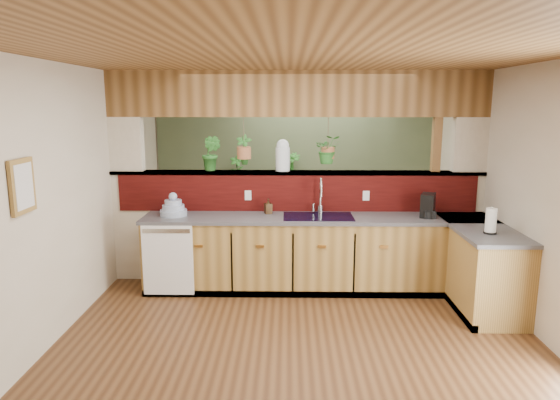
{
  "coord_description": "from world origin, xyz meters",
  "views": [
    {
      "loc": [
        -0.1,
        -4.77,
        2.22
      ],
      "look_at": [
        -0.2,
        0.7,
        1.15
      ],
      "focal_mm": 32.0,
      "sensor_mm": 36.0,
      "label": 1
    }
  ],
  "objects_px": {
    "glass_jar": "(283,155)",
    "dish_stack": "(173,208)",
    "faucet": "(320,194)",
    "coffee_maker": "(428,206)",
    "soap_dispenser": "(268,206)",
    "paper_towel": "(491,221)",
    "shelving_console": "(267,209)"
  },
  "relations": [
    {
      "from": "glass_jar",
      "to": "dish_stack",
      "type": "bearing_deg",
      "value": -164.68
    },
    {
      "from": "faucet",
      "to": "glass_jar",
      "type": "relative_size",
      "value": 1.14
    },
    {
      "from": "dish_stack",
      "to": "coffee_maker",
      "type": "xyz_separation_m",
      "value": [
        3.0,
        -0.03,
        0.04
      ]
    },
    {
      "from": "soap_dispenser",
      "to": "paper_towel",
      "type": "relative_size",
      "value": 0.66
    },
    {
      "from": "faucet",
      "to": "paper_towel",
      "type": "height_order",
      "value": "faucet"
    },
    {
      "from": "soap_dispenser",
      "to": "paper_towel",
      "type": "distance_m",
      "value": 2.48
    },
    {
      "from": "soap_dispenser",
      "to": "shelving_console",
      "type": "distance_m",
      "value": 2.19
    },
    {
      "from": "paper_towel",
      "to": "glass_jar",
      "type": "height_order",
      "value": "glass_jar"
    },
    {
      "from": "faucet",
      "to": "coffee_maker",
      "type": "distance_m",
      "value": 1.27
    },
    {
      "from": "soap_dispenser",
      "to": "glass_jar",
      "type": "relative_size",
      "value": 0.48
    },
    {
      "from": "faucet",
      "to": "shelving_console",
      "type": "bearing_deg",
      "value": 109.14
    },
    {
      "from": "soap_dispenser",
      "to": "glass_jar",
      "type": "distance_m",
      "value": 0.66
    },
    {
      "from": "coffee_maker",
      "to": "glass_jar",
      "type": "bearing_deg",
      "value": -170.61
    },
    {
      "from": "faucet",
      "to": "soap_dispenser",
      "type": "xyz_separation_m",
      "value": [
        -0.63,
        -0.01,
        -0.15
      ]
    },
    {
      "from": "shelving_console",
      "to": "dish_stack",
      "type": "bearing_deg",
      "value": -132.48
    },
    {
      "from": "dish_stack",
      "to": "shelving_console",
      "type": "bearing_deg",
      "value": 65.76
    },
    {
      "from": "faucet",
      "to": "shelving_console",
      "type": "height_order",
      "value": "faucet"
    },
    {
      "from": "dish_stack",
      "to": "shelving_console",
      "type": "xyz_separation_m",
      "value": [
        1.02,
        2.25,
        -0.49
      ]
    },
    {
      "from": "shelving_console",
      "to": "paper_towel",
      "type": "bearing_deg",
      "value": -69.57
    },
    {
      "from": "shelving_console",
      "to": "coffee_maker",
      "type": "bearing_deg",
      "value": -67.2
    },
    {
      "from": "shelving_console",
      "to": "faucet",
      "type": "bearing_deg",
      "value": -89.1
    },
    {
      "from": "shelving_console",
      "to": "glass_jar",
      "type": "bearing_deg",
      "value": -99.88
    },
    {
      "from": "dish_stack",
      "to": "glass_jar",
      "type": "height_order",
      "value": "glass_jar"
    },
    {
      "from": "coffee_maker",
      "to": "shelving_console",
      "type": "height_order",
      "value": "coffee_maker"
    },
    {
      "from": "dish_stack",
      "to": "paper_towel",
      "type": "bearing_deg",
      "value": -12.68
    },
    {
      "from": "glass_jar",
      "to": "shelving_console",
      "type": "bearing_deg",
      "value": 98.36
    },
    {
      "from": "coffee_maker",
      "to": "dish_stack",
      "type": "bearing_deg",
      "value": -158.52
    },
    {
      "from": "glass_jar",
      "to": "faucet",
      "type": "bearing_deg",
      "value": -25.49
    },
    {
      "from": "soap_dispenser",
      "to": "coffee_maker",
      "type": "xyz_separation_m",
      "value": [
        1.88,
        -0.15,
        0.03
      ]
    },
    {
      "from": "paper_towel",
      "to": "shelving_console",
      "type": "height_order",
      "value": "paper_towel"
    },
    {
      "from": "dish_stack",
      "to": "paper_towel",
      "type": "distance_m",
      "value": 3.52
    },
    {
      "from": "dish_stack",
      "to": "shelving_console",
      "type": "height_order",
      "value": "dish_stack"
    }
  ]
}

